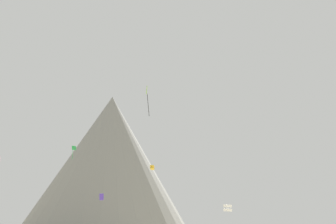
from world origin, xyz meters
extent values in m
cone|color=gray|center=(-8.00, 101.47, 25.37)|extent=(72.03, 72.03, 50.74)
cone|color=gray|center=(-0.34, 106.25, 14.62)|extent=(30.37, 30.37, 29.24)
cone|color=gray|center=(-13.77, 104.68, 13.22)|extent=(28.36, 28.36, 26.43)
cube|color=white|center=(16.34, 41.65, 6.58)|extent=(1.52, 1.54, 0.62)
cube|color=white|center=(16.34, 41.65, 7.37)|extent=(1.52, 1.54, 0.62)
cube|color=#5138B2|center=(-8.71, 45.03, 9.11)|extent=(0.87, 0.84, 1.38)
cube|color=gold|center=(2.77, 56.82, 16.79)|extent=(1.16, 1.19, 0.60)
cube|color=gold|center=(2.77, 56.82, 17.31)|extent=(1.16, 1.19, 0.60)
cube|color=green|center=(-16.03, 56.16, 21.13)|extent=(1.11, 0.82, 1.06)
cylinder|color=green|center=(-16.22, 56.16, 19.48)|extent=(0.12, 0.29, 2.22)
cube|color=#8CD133|center=(-1.78, 26.39, 25.35)|extent=(0.17, 0.53, 1.40)
cylinder|color=black|center=(-1.48, 26.39, 22.75)|extent=(0.51, 0.45, 3.78)
camera|label=1|loc=(-6.92, -29.16, 3.91)|focal=38.02mm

